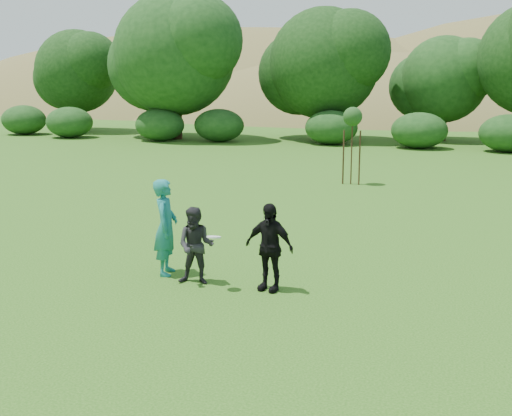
{
  "coord_description": "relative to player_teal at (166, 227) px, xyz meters",
  "views": [
    {
      "loc": [
        4.25,
        -10.23,
        3.99
      ],
      "look_at": [
        0.0,
        3.0,
        1.1
      ],
      "focal_mm": 45.0,
      "sensor_mm": 36.0,
      "label": 1
    }
  ],
  "objects": [
    {
      "name": "ground",
      "position": [
        1.33,
        -1.19,
        -0.98
      ],
      "size": [
        120.0,
        120.0,
        0.0
      ],
      "primitive_type": "plane",
      "color": "#19470C",
      "rests_on": "ground"
    },
    {
      "name": "player_teal",
      "position": [
        0.0,
        0.0,
        0.0
      ],
      "size": [
        0.63,
        0.81,
        1.96
      ],
      "primitive_type": "imported",
      "rotation": [
        0.0,
        0.0,
        1.82
      ],
      "color": "#19726E",
      "rests_on": "ground"
    },
    {
      "name": "player_grey",
      "position": [
        0.82,
        -0.39,
        -0.22
      ],
      "size": [
        0.82,
        0.68,
        1.52
      ],
      "primitive_type": "imported",
      "rotation": [
        0.0,
        0.0,
        0.16
      ],
      "color": "#252427",
      "rests_on": "ground"
    },
    {
      "name": "player_black",
      "position": [
        2.27,
        -0.32,
        -0.14
      ],
      "size": [
        1.04,
        0.6,
        1.68
      ],
      "primitive_type": "imported",
      "rotation": [
        0.0,
        0.0,
        -0.2
      ],
      "color": "black",
      "rests_on": "ground"
    },
    {
      "name": "frisbee",
      "position": [
        1.29,
        -0.62,
        0.05
      ],
      "size": [
        0.27,
        0.27,
        0.06
      ],
      "color": "white",
      "rests_on": "ground"
    },
    {
      "name": "sapling",
      "position": [
        1.75,
        12.04,
        1.44
      ],
      "size": [
        0.7,
        0.7,
        2.85
      ],
      "color": "#392316",
      "rests_on": "ground"
    },
    {
      "name": "hillside",
      "position": [
        0.77,
        67.26,
        -12.95
      ],
      "size": [
        150.0,
        72.0,
        52.0
      ],
      "color": "olive",
      "rests_on": "ground"
    },
    {
      "name": "tree_row",
      "position": [
        4.56,
        27.49,
        3.89
      ],
      "size": [
        53.92,
        10.38,
        9.62
      ],
      "color": "#3A2616",
      "rests_on": "ground"
    }
  ]
}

